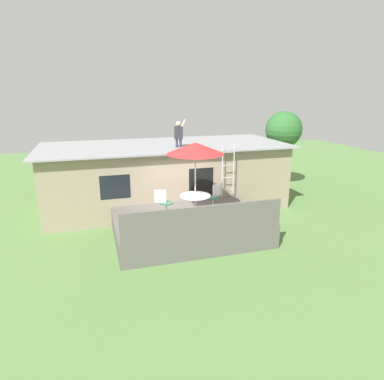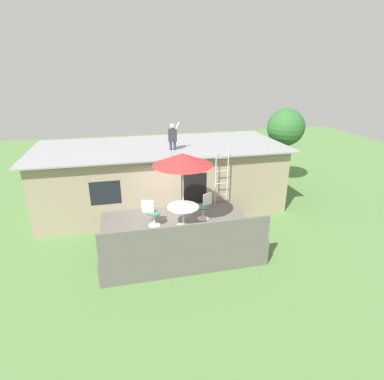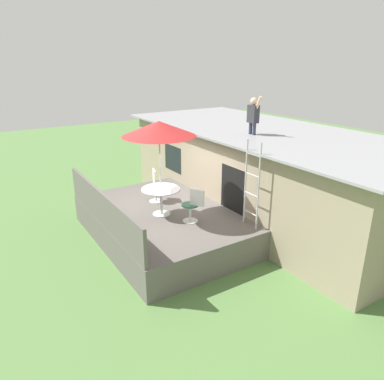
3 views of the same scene
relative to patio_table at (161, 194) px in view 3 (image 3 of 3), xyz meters
The scene contains 10 objects.
ground_plane 1.41m from the patio_table, 133.28° to the left, with size 40.00×40.00×0.00m, color #567F42.
house 3.80m from the patio_table, 92.80° to the left, with size 10.50×4.50×2.72m.
deck 1.02m from the patio_table, 133.28° to the left, with size 5.09×3.62×0.80m, color #605B56.
deck_railing 1.58m from the patio_table, 96.76° to the right, with size 4.99×0.08×0.90m, color #605B56.
patio_table is the anchor object (origin of this frame).
patio_umbrella 1.76m from the patio_table, 90.00° to the left, with size 1.90×1.90×2.54m.
step_ladder 2.46m from the patio_table, 40.54° to the left, with size 0.52×0.04×2.20m.
person_figure 3.53m from the patio_table, 86.03° to the left, with size 0.47×0.20×1.11m.
patio_chair_left 1.07m from the patio_table, 161.71° to the left, with size 0.61×0.44×0.92m.
patio_chair_right 0.98m from the patio_table, 27.97° to the left, with size 0.58×0.44×0.92m.
Camera 3 is at (8.33, -4.37, 4.80)m, focal length 34.06 mm.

